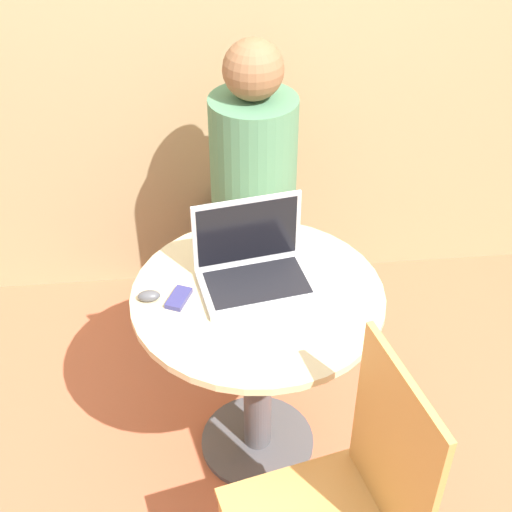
{
  "coord_description": "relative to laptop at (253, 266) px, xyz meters",
  "views": [
    {
      "loc": [
        -0.17,
        -1.6,
        2.11
      ],
      "look_at": [
        -0.0,
        0.05,
        0.81
      ],
      "focal_mm": 50.0,
      "sensor_mm": 36.0,
      "label": 1
    }
  ],
  "objects": [
    {
      "name": "computer_mouse",
      "position": [
        -0.31,
        -0.06,
        -0.04
      ],
      "size": [
        0.07,
        0.04,
        0.03
      ],
      "color": "#4C4C51",
      "rests_on": "round_table"
    },
    {
      "name": "cell_phone",
      "position": [
        -0.23,
        -0.07,
        -0.05
      ],
      "size": [
        0.08,
        0.11,
        0.02
      ],
      "color": "navy",
      "rests_on": "round_table"
    },
    {
      "name": "person_seated",
      "position": [
        0.05,
        0.59,
        -0.23
      ],
      "size": [
        0.36,
        0.5,
        1.26
      ],
      "color": "brown",
      "rests_on": "ground_plane"
    },
    {
      "name": "ground_plane",
      "position": [
        0.01,
        -0.06,
        -0.77
      ],
      "size": [
        12.0,
        12.0,
        0.0
      ],
      "primitive_type": "plane",
      "color": "#B26042"
    },
    {
      "name": "laptop",
      "position": [
        0.0,
        0.0,
        0.0
      ],
      "size": [
        0.37,
        0.28,
        0.25
      ],
      "color": "#B7B7BC",
      "rests_on": "round_table"
    },
    {
      "name": "round_table",
      "position": [
        0.01,
        -0.06,
        -0.25
      ],
      "size": [
        0.76,
        0.76,
        0.71
      ],
      "color": "#4C4C51",
      "rests_on": "ground_plane"
    }
  ]
}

